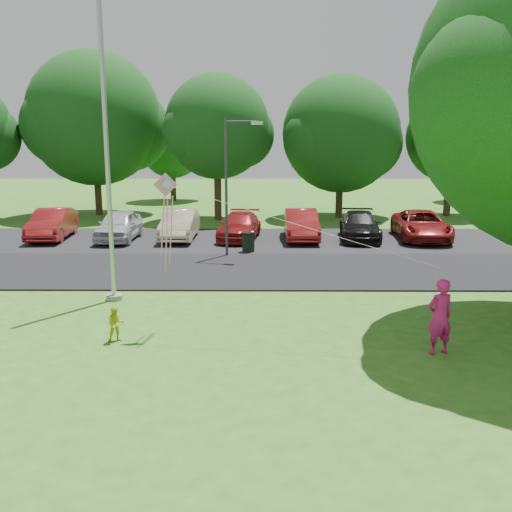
{
  "coord_description": "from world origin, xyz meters",
  "views": [
    {
      "loc": [
        1.03,
        -12.0,
        4.89
      ],
      "look_at": [
        0.91,
        4.0,
        1.6
      ],
      "focal_mm": 40.0,
      "sensor_mm": 36.0,
      "label": 1
    }
  ],
  "objects_px": {
    "kite": "(173,204)",
    "trash_can": "(248,243)",
    "flagpole": "(107,164)",
    "woman": "(440,317)",
    "street_lamp": "(231,175)",
    "child_yellow": "(116,324)"
  },
  "relations": [
    {
      "from": "kite",
      "to": "trash_can",
      "type": "bearing_deg",
      "value": 74.07
    },
    {
      "from": "flagpole",
      "to": "trash_can",
      "type": "xyz_separation_m",
      "value": [
        4.01,
        7.46,
        -3.71
      ]
    },
    {
      "from": "kite",
      "to": "flagpole",
      "type": "bearing_deg",
      "value": 121.91
    },
    {
      "from": "kite",
      "to": "woman",
      "type": "bearing_deg",
      "value": -20.51
    },
    {
      "from": "street_lamp",
      "to": "trash_can",
      "type": "xyz_separation_m",
      "value": [
        0.68,
        0.85,
        -2.99
      ]
    },
    {
      "from": "trash_can",
      "to": "kite",
      "type": "bearing_deg",
      "value": -99.07
    },
    {
      "from": "flagpole",
      "to": "trash_can",
      "type": "height_order",
      "value": "flagpole"
    },
    {
      "from": "trash_can",
      "to": "woman",
      "type": "bearing_deg",
      "value": -68.69
    },
    {
      "from": "woman",
      "to": "kite",
      "type": "distance_m",
      "value": 6.92
    },
    {
      "from": "flagpole",
      "to": "kite",
      "type": "distance_m",
      "value": 3.85
    },
    {
      "from": "woman",
      "to": "kite",
      "type": "bearing_deg",
      "value": -31.57
    },
    {
      "from": "street_lamp",
      "to": "kite",
      "type": "bearing_deg",
      "value": -78.81
    },
    {
      "from": "trash_can",
      "to": "woman",
      "type": "height_order",
      "value": "woman"
    },
    {
      "from": "woman",
      "to": "child_yellow",
      "type": "xyz_separation_m",
      "value": [
        -7.67,
        0.76,
        -0.45
      ]
    },
    {
      "from": "child_yellow",
      "to": "kite",
      "type": "distance_m",
      "value": 3.27
    },
    {
      "from": "flagpole",
      "to": "kite",
      "type": "relative_size",
      "value": 1.48
    },
    {
      "from": "flagpole",
      "to": "trash_can",
      "type": "bearing_deg",
      "value": 61.75
    },
    {
      "from": "flagpole",
      "to": "street_lamp",
      "type": "height_order",
      "value": "flagpole"
    },
    {
      "from": "kite",
      "to": "child_yellow",
      "type": "bearing_deg",
      "value": -157.28
    },
    {
      "from": "trash_can",
      "to": "child_yellow",
      "type": "xyz_separation_m",
      "value": [
        -3.02,
        -11.16,
        -0.01
      ]
    },
    {
      "from": "street_lamp",
      "to": "kite",
      "type": "height_order",
      "value": "street_lamp"
    },
    {
      "from": "trash_can",
      "to": "kite",
      "type": "height_order",
      "value": "kite"
    }
  ]
}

